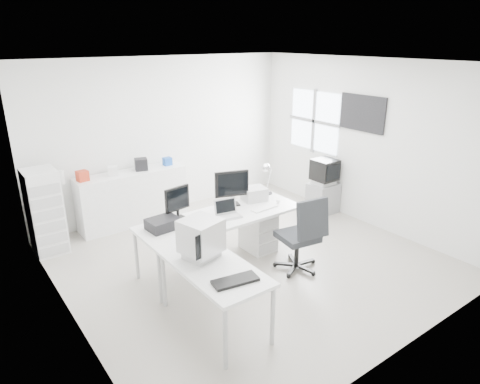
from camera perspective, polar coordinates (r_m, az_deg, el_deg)
floor at (r=6.41m, az=1.07°, el=-8.92°), size 5.00×5.00×0.01m
ceiling at (r=5.62m, az=1.26°, el=16.92°), size 5.00×5.00×0.01m
back_wall at (r=7.93m, az=-9.99°, el=7.31°), size 5.00×0.02×2.80m
left_wall at (r=4.85m, az=-22.99°, el=-2.21°), size 0.02×5.00×2.80m
right_wall at (r=7.60m, az=16.37°, el=6.26°), size 0.02×5.00×2.80m
window at (r=8.31m, az=9.85°, el=9.30°), size 0.02×1.20×1.10m
wall_picture at (r=7.54m, az=16.00°, el=10.08°), size 0.04×0.90×0.60m
main_desk at (r=6.13m, az=-2.40°, el=-6.41°), size 2.40×0.80×0.75m
side_desk at (r=4.93m, az=-3.42°, el=-13.61°), size 0.70×1.40×0.75m
drawer_pedestal at (r=6.58m, az=2.44°, el=-5.23°), size 0.40×0.50×0.60m
inkjet_printer at (r=5.64m, az=-10.21°, el=-4.18°), size 0.42×0.34×0.14m
lcd_monitor_small at (r=5.83m, az=-8.35°, el=-1.46°), size 0.42×0.28×0.48m
lcd_monitor_large at (r=6.26m, az=-1.11°, el=0.51°), size 0.55×0.35×0.53m
laptop at (r=5.89m, az=-1.51°, el=-2.45°), size 0.36×0.37×0.21m
white_keyboard at (r=6.22m, az=3.29°, el=-2.15°), size 0.44×0.17×0.02m
white_mouse at (r=6.43m, az=5.08°, el=-1.25°), size 0.06×0.06×0.06m
laser_printer at (r=6.52m, az=1.92°, el=-0.24°), size 0.40×0.36×0.20m
desk_lamp at (r=6.74m, az=3.85°, el=1.67°), size 0.18×0.18×0.47m
crt_monitor at (r=4.80m, az=-5.22°, el=-5.94°), size 0.55×0.55×0.51m
black_keyboard at (r=4.44m, az=-0.64°, el=-11.73°), size 0.50×0.27×0.03m
office_chair at (r=5.98m, az=7.69°, el=-5.42°), size 0.73×0.73×1.11m
tv_cabinet at (r=8.09m, az=10.97°, el=-0.79°), size 0.51×0.42×0.56m
crt_tv at (r=7.93m, az=11.21°, el=2.62°), size 0.50×0.48×0.45m
sideboard at (r=7.65m, az=-14.08°, el=-0.76°), size 1.88×0.47×0.94m
clutter_box_a at (r=7.24m, az=-20.27°, el=2.03°), size 0.19×0.17×0.17m
clutter_box_b at (r=7.38m, az=-16.58°, el=2.72°), size 0.19×0.18×0.15m
clutter_box_c at (r=7.54m, az=-13.05°, el=3.62°), size 0.25×0.24×0.20m
clutter_box_d at (r=7.75m, az=-9.66°, el=4.05°), size 0.14×0.12×0.14m
clutter_bottle at (r=7.20m, az=-22.66°, el=1.83°), size 0.07×0.07×0.22m
filing_cabinet at (r=7.00m, az=-24.57°, el=-2.42°), size 0.45×0.54×1.30m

